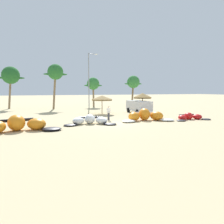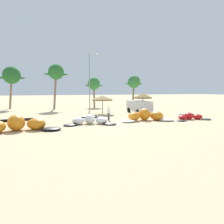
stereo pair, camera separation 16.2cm
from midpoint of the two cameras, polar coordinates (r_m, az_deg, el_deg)
The scene contains 14 objects.
ground_plane at distance 22.40m, azimuth 0.29°, elevation -3.10°, with size 260.00×260.00×0.00m, color #C6B284.
kite_far_left at distance 19.86m, azimuth -23.75°, elevation -3.21°, with size 7.16×3.99×1.38m.
kite_left at distance 22.11m, azimuth -5.71°, elevation -2.25°, with size 5.44×3.02×0.99m.
kite_left_of_center at distance 24.86m, azimuth 9.05°, elevation -1.05°, with size 6.36×3.35×1.38m.
kite_center at distance 26.95m, azimuth 20.20°, elevation -1.26°, with size 4.81×2.23×0.82m.
beach_umbrella_near_van at distance 31.53m, azimuth -2.43°, elevation 3.73°, with size 3.10×3.10×2.69m.
beach_umbrella_middle at distance 33.23m, azimuth 8.36°, elevation 4.28°, with size 2.81×2.81×3.03m.
parked_van at distance 33.21m, azimuth 7.28°, elevation 1.67°, with size 2.41×4.87×1.84m.
person_near_kites at distance 24.96m, azimuth -0.72°, elevation -0.28°, with size 0.36×0.24×1.62m.
palm_left at distance 44.38m, azimuth -25.04°, elevation 8.73°, with size 4.82×3.21×7.83m.
palm_left_of_gap at distance 40.76m, azimuth -14.54°, elevation 10.08°, with size 4.22×2.81×8.17m.
palm_center_left at distance 45.15m, azimuth -4.76°, elevation 7.40°, with size 3.86×2.57×6.11m.
palm_center_right at distance 46.09m, azimuth 5.97°, elevation 7.84°, with size 4.00×2.66×6.55m.
lamppost_west_center at distance 42.71m, azimuth -5.73°, elevation 9.05°, with size 1.94×0.24×10.64m.
Camera 2 is at (-7.40, -20.85, 3.48)m, focal length 34.41 mm.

